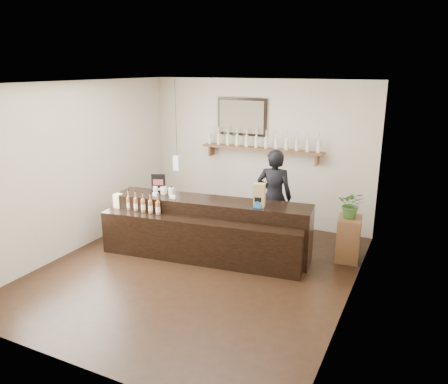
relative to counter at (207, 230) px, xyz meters
name	(u,v)px	position (x,y,z in m)	size (l,w,h in m)	color
ground	(197,270)	(0.13, -0.58, -0.43)	(5.00, 5.00, 0.00)	black
room_shell	(195,162)	(0.13, -0.58, 1.27)	(5.00, 5.00, 5.00)	beige
back_wall_decor	(249,135)	(-0.02, 1.80, 1.32)	(2.66, 0.96, 1.69)	brown
counter	(207,230)	(0.00, 0.00, 0.00)	(3.36, 1.29, 1.08)	black
promo_sign	(158,184)	(-0.97, 0.08, 0.66)	(0.23, 0.11, 0.33)	black
paper_bag	(259,195)	(0.86, 0.11, 0.68)	(0.19, 0.16, 0.37)	#A27E4E
tape_dispenser	(257,205)	(0.86, 0.05, 0.53)	(0.12, 0.05, 0.10)	#165C9D
side_cabinet	(349,239)	(2.13, 0.83, -0.08)	(0.41, 0.53, 0.71)	brown
potted_plant	(351,204)	(2.13, 0.83, 0.50)	(0.40, 0.34, 0.44)	#335B24
shopkeeper	(274,191)	(0.81, 0.97, 0.52)	(0.69, 0.46, 1.91)	black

